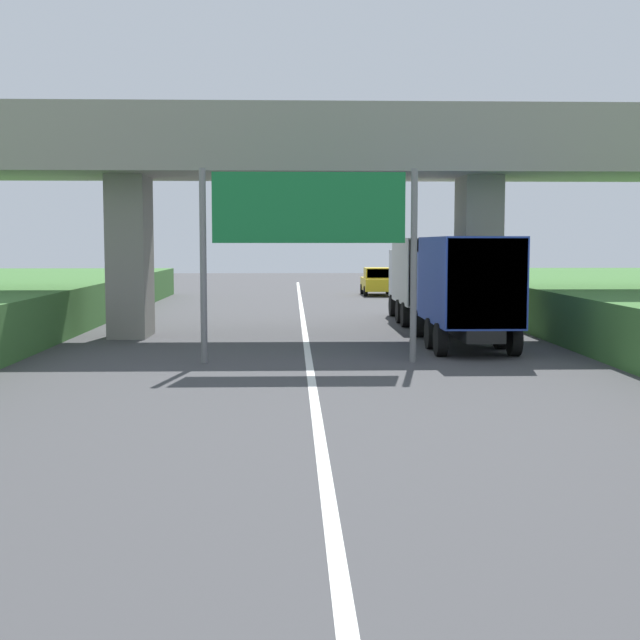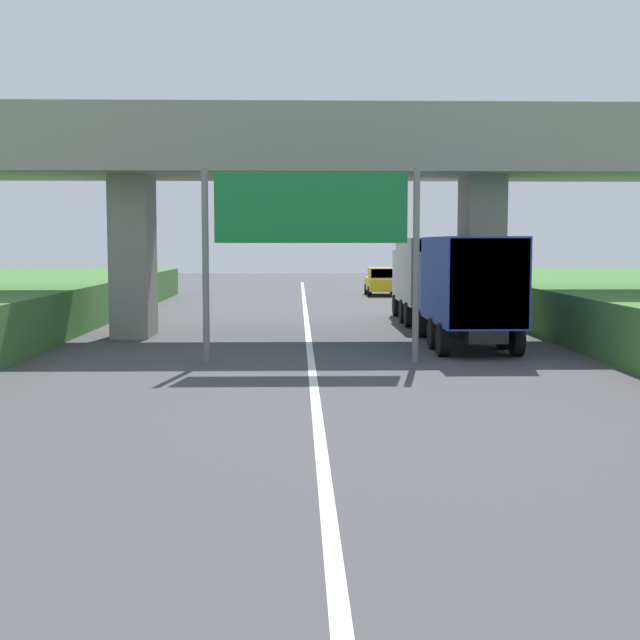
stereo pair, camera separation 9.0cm
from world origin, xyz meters
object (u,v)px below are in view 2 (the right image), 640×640
Objects in this scene: truck_silver at (428,275)px; overhead_highway_sign at (311,220)px; truck_blue at (466,285)px; car_yellow at (381,282)px.

overhead_highway_sign is at bearing -112.35° from truck_silver.
truck_blue is (4.89, 3.50, -1.94)m from overhead_highway_sign.
overhead_highway_sign is 0.81× the size of truck_blue.
car_yellow is at bearing 90.10° from truck_blue.
car_yellow is at bearing 90.52° from truck_silver.
truck_silver reaches higher than car_yellow.
car_yellow is (-0.05, 27.05, -1.08)m from truck_blue.
car_yellow is (-0.17, 18.37, -1.08)m from truck_silver.
overhead_highway_sign is 31.08m from car_yellow.
truck_blue is 1.78× the size of car_yellow.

